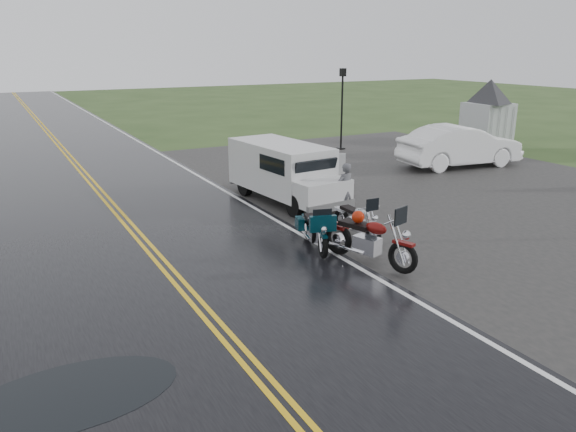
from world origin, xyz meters
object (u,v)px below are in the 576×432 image
object	(u,v)px
motorcycle_teal	(323,237)
motorcycle_silver	(374,225)
lamp_post_far_right	(342,109)
motorcycle_red	(404,245)
van_white	(295,186)
visitor_center	(490,95)
person_at_van	(345,190)
sedan_white	(460,147)

from	to	relation	value
motorcycle_teal	motorcycle_silver	xyz separation A→B (m)	(1.54, 0.14, 0.00)
lamp_post_far_right	motorcycle_red	bearing A→B (deg)	-118.60
lamp_post_far_right	motorcycle_teal	bearing A→B (deg)	-125.05
motorcycle_silver	motorcycle_teal	bearing A→B (deg)	-174.01
motorcycle_teal	van_white	bearing A→B (deg)	87.79
visitor_center	motorcycle_red	distance (m)	19.90
motorcycle_red	person_at_van	xyz separation A→B (m)	(1.45, 4.41, 0.05)
van_white	motorcycle_red	bearing A→B (deg)	-96.27
person_at_van	visitor_center	bearing A→B (deg)	-158.24
visitor_center	lamp_post_far_right	size ratio (longest dim) A/B	4.13
visitor_center	motorcycle_silver	size ratio (longest dim) A/B	8.09
visitor_center	motorcycle_teal	bearing A→B (deg)	-147.40
van_white	lamp_post_far_right	xyz separation A→B (m)	(7.44, 8.84, 0.99)
motorcycle_red	lamp_post_far_right	world-z (taller)	lamp_post_far_right
motorcycle_red	sedan_white	xyz separation A→B (m)	(9.57, 8.05, 0.12)
motorcycle_silver	sedan_white	world-z (taller)	sedan_white
person_at_van	lamp_post_far_right	xyz separation A→B (m)	(6.06, 9.36, 1.16)
motorcycle_silver	lamp_post_far_right	xyz separation A→B (m)	(6.98, 12.01, 1.35)
motorcycle_red	motorcycle_silver	distance (m)	1.84
motorcycle_red	lamp_post_far_right	size ratio (longest dim) A/B	0.63
van_white	sedan_white	world-z (taller)	van_white
visitor_center	motorcycle_silver	world-z (taller)	visitor_center
motorcycle_red	visitor_center	bearing A→B (deg)	20.27
motorcycle_red	van_white	bearing A→B (deg)	71.35
motorcycle_silver	sedan_white	xyz separation A→B (m)	(9.04, 6.30, 0.26)
motorcycle_silver	sedan_white	size ratio (longest dim) A/B	0.38
visitor_center	motorcycle_red	world-z (taller)	visitor_center
motorcycle_teal	sedan_white	world-z (taller)	sedan_white
motorcycle_red	sedan_white	bearing A→B (deg)	22.24
van_white	sedan_white	xyz separation A→B (m)	(9.50, 3.13, -0.10)
motorcycle_teal	person_at_van	bearing A→B (deg)	64.49
motorcycle_teal	person_at_van	world-z (taller)	person_at_van
motorcycle_red	motorcycle_teal	xyz separation A→B (m)	(-1.02, 1.62, -0.14)
visitor_center	lamp_post_far_right	world-z (taller)	visitor_center
visitor_center	motorcycle_silver	xyz separation A→B (m)	(-15.07, -10.48, -1.82)
motorcycle_teal	person_at_van	size ratio (longest dim) A/B	1.28
motorcycle_red	motorcycle_teal	distance (m)	1.92
sedan_white	motorcycle_red	bearing A→B (deg)	136.87
visitor_center	motorcycle_red	xyz separation A→B (m)	(-15.60, -12.24, -1.67)
motorcycle_teal	motorcycle_silver	bearing A→B (deg)	21.08
visitor_center	motorcycle_silver	distance (m)	18.45
motorcycle_teal	sedan_white	xyz separation A→B (m)	(10.58, 6.43, 0.26)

